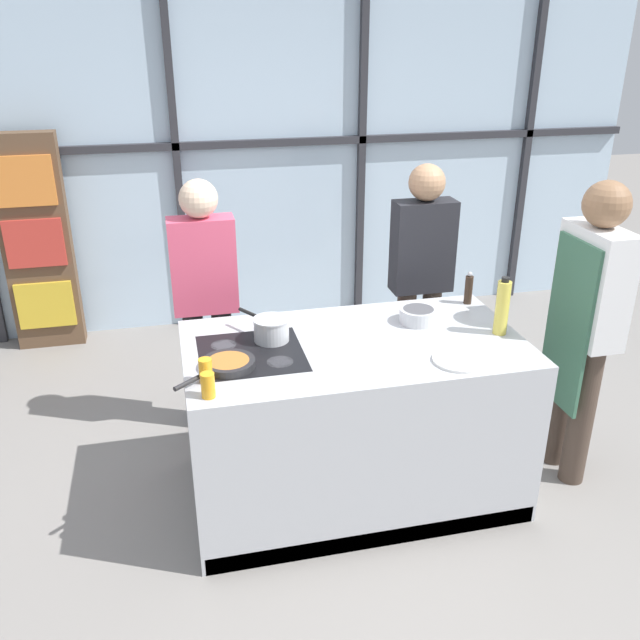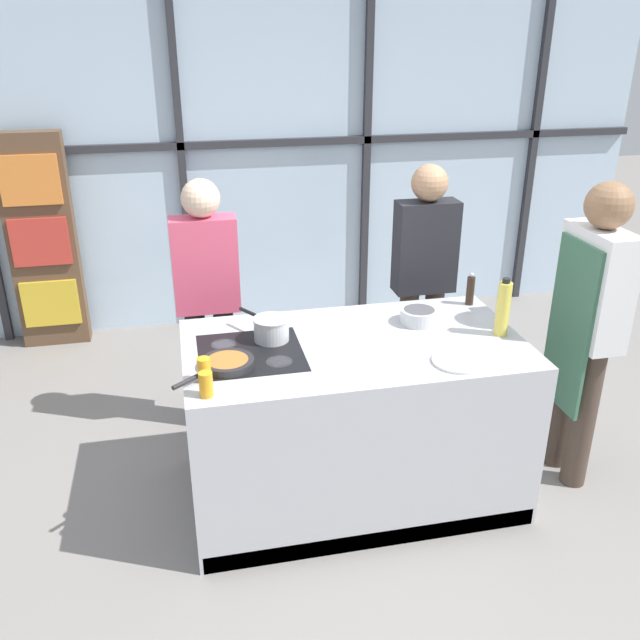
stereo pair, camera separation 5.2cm
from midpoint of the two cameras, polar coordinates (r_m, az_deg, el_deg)
name	(u,v)px [view 2 (the right image)]	position (r m, az deg, el deg)	size (l,w,h in m)	color
ground_plane	(351,489)	(3.99, 3.04, -14.02)	(18.00, 18.00, 0.00)	gray
back_window_wall	(276,158)	(5.78, -3.48, 13.43)	(6.40, 0.10, 2.80)	silver
bookshelf	(43,243)	(5.75, -22.08, 6.04)	(0.51, 0.19, 1.71)	brown
demo_island	(353,420)	(3.72, 3.18, -8.39)	(1.76, 0.97, 0.93)	#B7BABF
chef	(588,319)	(3.90, 21.97, 0.04)	(0.24, 0.44, 1.73)	#47382D
spectator_far_left	(207,291)	(4.20, -9.14, 2.46)	(0.39, 0.23, 1.62)	black
spectator_center_left	(424,272)	(4.47, 9.07, 4.03)	(0.40, 0.23, 1.65)	#47382D
frying_pan	(226,363)	(3.27, -7.44, -3.63)	(0.40, 0.35, 0.04)	#232326
saucepan	(271,328)	(3.50, -3.73, -0.70)	(0.24, 0.32, 0.12)	silver
white_plate	(459,361)	(3.36, 12.08, -3.40)	(0.27, 0.27, 0.01)	white
mixing_bowl	(419,316)	(3.74, 8.72, 0.37)	(0.21, 0.21, 0.08)	silver
oil_bottle	(503,308)	(3.65, 15.55, 0.95)	(0.07, 0.07, 0.32)	#E0CC4C
pepper_grinder	(470,290)	(4.03, 12.91, 2.49)	(0.05, 0.05, 0.20)	#332319
juice_glass_near	(206,384)	(3.02, -9.09, -5.38)	(0.06, 0.06, 0.12)	orange
juice_glass_far	(204,370)	(3.14, -9.26, -4.16)	(0.06, 0.06, 0.12)	orange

